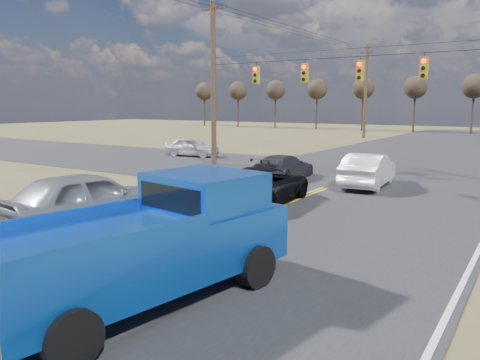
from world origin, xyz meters
The scene contains 12 objects.
ground centered at (0.00, 0.00, 0.00)m, with size 160.00×160.00×0.00m, color brown.
road_main centered at (0.00, 10.00, 0.00)m, with size 14.00×120.00×0.02m, color #28282B.
road_cross centered at (0.00, 18.00, 0.00)m, with size 120.00×12.00×0.02m, color #28282B.
signal_gantry centered at (0.50, 17.79, 5.06)m, with size 19.60×4.83×10.00m.
utility_poles centered at (0.00, 17.00, 5.23)m, with size 19.60×58.32×10.00m.
treeline centered at (0.00, 26.96, 5.70)m, with size 87.00×117.80×7.40m.
pickup_truck centered at (1.98, 1.12, 1.11)m, with size 3.21×6.37×2.29m.
silver_suv centered at (-3.18, 3.81, 0.88)m, with size 2.08×5.18×1.76m, color #94979C.
black_suv centered at (-0.80, 9.96, 0.68)m, with size 2.27×4.93×1.37m, color black.
white_car_queue centered at (1.42, 15.50, 0.75)m, with size 1.59×4.57×1.51m, color white.
dgrey_car_queue centered at (-2.84, 15.50, 0.61)m, with size 1.70×4.17×1.21m, color #313136.
cross_car_west centered at (-13.06, 20.88, 0.67)m, with size 3.96×1.59×1.35m, color silver.
Camera 1 is at (7.98, -5.00, 3.66)m, focal length 35.00 mm.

